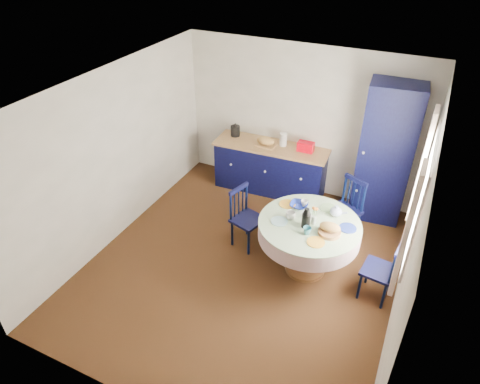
% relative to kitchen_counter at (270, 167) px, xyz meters
% --- Properties ---
extents(floor, '(4.50, 4.50, 0.00)m').
position_rel_kitchen_counter_xyz_m(floor, '(0.40, -1.96, -0.45)').
color(floor, black).
rests_on(floor, ground).
extents(ceiling, '(4.50, 4.50, 0.00)m').
position_rel_kitchen_counter_xyz_m(ceiling, '(0.40, -1.96, 2.05)').
color(ceiling, white).
rests_on(ceiling, wall_back).
extents(wall_back, '(4.00, 0.02, 2.50)m').
position_rel_kitchen_counter_xyz_m(wall_back, '(0.40, 0.29, 0.80)').
color(wall_back, white).
rests_on(wall_back, floor).
extents(wall_left, '(0.02, 4.50, 2.50)m').
position_rel_kitchen_counter_xyz_m(wall_left, '(-1.60, -1.96, 0.80)').
color(wall_left, white).
rests_on(wall_left, floor).
extents(wall_right, '(0.02, 4.50, 2.50)m').
position_rel_kitchen_counter_xyz_m(wall_right, '(2.40, -1.96, 0.80)').
color(wall_right, white).
rests_on(wall_right, floor).
extents(window, '(0.10, 1.74, 1.45)m').
position_rel_kitchen_counter_xyz_m(window, '(2.35, -1.66, 1.08)').
color(window, white).
rests_on(window, wall_right).
extents(kitchen_counter, '(1.95, 0.70, 1.10)m').
position_rel_kitchen_counter_xyz_m(kitchen_counter, '(0.00, 0.00, 0.00)').
color(kitchen_counter, black).
rests_on(kitchen_counter, floor).
extents(pantry_cabinet, '(0.81, 0.61, 2.19)m').
position_rel_kitchen_counter_xyz_m(pantry_cabinet, '(1.80, 0.04, 0.65)').
color(pantry_cabinet, black).
rests_on(pantry_cabinet, floor).
extents(dining_table, '(1.32, 1.32, 1.08)m').
position_rel_kitchen_counter_xyz_m(dining_table, '(1.21, -1.67, 0.23)').
color(dining_table, brown).
rests_on(dining_table, floor).
extents(chair_left, '(0.49, 0.51, 0.92)m').
position_rel_kitchen_counter_xyz_m(chair_left, '(0.23, -1.51, 0.02)').
color(chair_left, black).
rests_on(chair_left, floor).
extents(chair_far, '(0.56, 0.55, 0.96)m').
position_rel_kitchen_counter_xyz_m(chair_far, '(1.47, -0.72, 0.04)').
color(chair_far, black).
rests_on(chair_far, floor).
extents(chair_right, '(0.43, 0.44, 0.90)m').
position_rel_kitchen_counter_xyz_m(chair_right, '(2.18, -1.75, 0.01)').
color(chair_right, black).
rests_on(chair_right, floor).
extents(mug_a, '(0.13, 0.13, 0.10)m').
position_rel_kitchen_counter_xyz_m(mug_a, '(0.94, -1.69, 0.40)').
color(mug_a, silver).
rests_on(mug_a, dining_table).
extents(mug_b, '(0.10, 0.10, 0.10)m').
position_rel_kitchen_counter_xyz_m(mug_b, '(1.23, -1.90, 0.40)').
color(mug_b, '#316E7C').
rests_on(mug_b, dining_table).
extents(mug_c, '(0.12, 0.12, 0.09)m').
position_rel_kitchen_counter_xyz_m(mug_c, '(1.45, -1.39, 0.40)').
color(mug_c, black).
rests_on(mug_c, dining_table).
extents(mug_d, '(0.10, 0.10, 0.09)m').
position_rel_kitchen_counter_xyz_m(mug_d, '(1.01, -1.34, 0.40)').
color(mug_d, silver).
rests_on(mug_d, dining_table).
extents(cobalt_bowl, '(0.24, 0.24, 0.06)m').
position_rel_kitchen_counter_xyz_m(cobalt_bowl, '(0.96, -1.40, 0.38)').
color(cobalt_bowl, navy).
rests_on(cobalt_bowl, dining_table).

